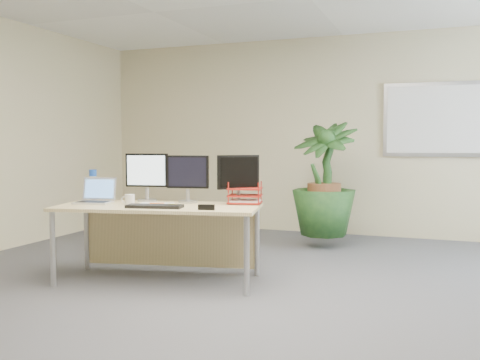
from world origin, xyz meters
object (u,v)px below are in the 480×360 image
at_px(monitor_left, 147,174).
at_px(desk, 162,220).
at_px(monitor_right, 188,176).
at_px(floor_plant, 324,185).
at_px(laptop, 96,197).

bearing_deg(monitor_left, desk, -31.66).
height_order(desk, monitor_right, monitor_right).
height_order(monitor_left, monitor_right, monitor_left).
xyz_separation_m(floor_plant, monitor_left, (-1.34, -1.83, 0.21)).
bearing_deg(monitor_right, desk, -133.68).
height_order(floor_plant, monitor_right, floor_plant).
bearing_deg(monitor_left, monitor_right, 4.85).
relative_size(monitor_left, laptop, 1.22).
xyz_separation_m(monitor_left, monitor_right, (0.42, 0.04, -0.01)).
relative_size(desk, monitor_left, 4.19).
height_order(desk, monitor_left, monitor_left).
xyz_separation_m(floor_plant, monitor_right, (-0.92, -1.80, 0.20)).
distance_m(desk, monitor_left, 0.50).
xyz_separation_m(desk, laptop, (-0.62, -0.13, 0.20)).
xyz_separation_m(desk, floor_plant, (1.09, 1.98, 0.20)).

